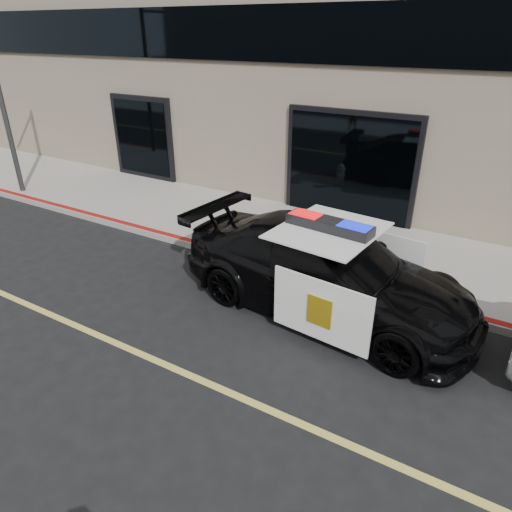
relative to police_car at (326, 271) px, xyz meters
The scene contains 4 objects.
ground 2.80m from the police_car, 94.30° to the right, with size 120.00×120.00×0.00m, color black.
sidewalk_n 2.68m from the police_car, 94.47° to the left, with size 60.00×3.50×0.15m, color gray.
police_car is the anchor object (origin of this frame).
fire_hydrant 2.85m from the police_car, 143.93° to the left, with size 0.32×0.45×0.71m.
Camera 1 is at (2.73, -4.03, 4.62)m, focal length 32.00 mm.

